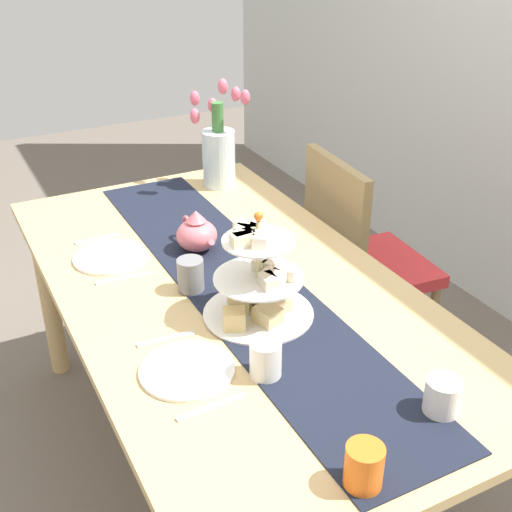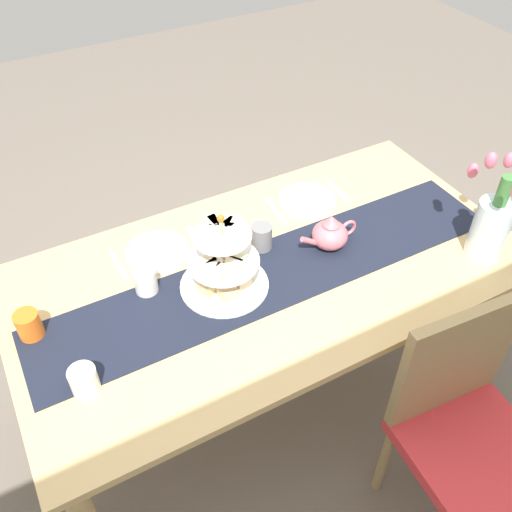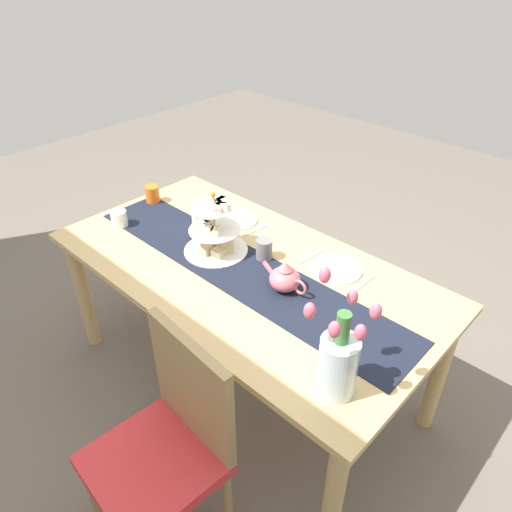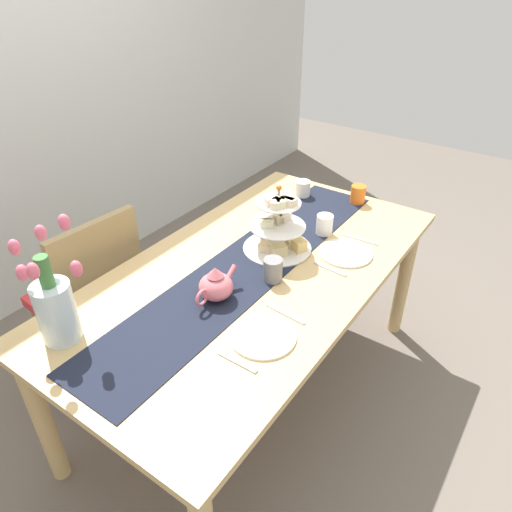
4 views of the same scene
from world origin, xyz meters
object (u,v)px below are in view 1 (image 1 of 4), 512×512
at_px(knife_left, 124,278).
at_px(mug_orange, 364,467).
at_px(fork_left, 98,239).
at_px(mug_grey, 191,275).
at_px(teapot, 197,234).
at_px(dinner_plate_left, 110,257).
at_px(dining_table, 231,312).
at_px(mug_white_text, 266,359).
at_px(tiered_cake_stand, 257,283).
at_px(cream_jug, 442,397).
at_px(dinner_plate_right, 187,370).
at_px(tulip_vase, 219,151).
at_px(fork_right, 166,339).
at_px(chair_left, 358,256).
at_px(knife_right, 212,407).

distance_m(knife_left, mug_orange, 0.99).
height_order(fork_left, mug_grey, mug_grey).
bearing_deg(knife_left, teapot, 104.81).
distance_m(dinner_plate_left, knife_left, 0.15).
bearing_deg(fork_left, mug_orange, 7.63).
relative_size(dining_table, dinner_plate_left, 7.81).
bearing_deg(mug_white_text, tiered_cake_stand, 156.83).
xyz_separation_m(cream_jug, dinner_plate_right, (-0.39, -0.44, -0.04)).
bearing_deg(tulip_vase, cream_jug, -4.54).
relative_size(mug_grey, mug_white_text, 1.00).
bearing_deg(dinner_plate_left, mug_orange, 8.61).
bearing_deg(mug_grey, cream_jug, 21.64).
xyz_separation_m(knife_left, mug_white_text, (0.59, 0.16, 0.04)).
distance_m(dinner_plate_right, mug_orange, 0.51).
distance_m(fork_right, mug_white_text, 0.29).
xyz_separation_m(dining_table, fork_left, (-0.47, -0.26, 0.10)).
bearing_deg(chair_left, mug_grey, -70.05).
xyz_separation_m(fork_left, mug_grey, (0.44, 0.15, 0.05)).
height_order(knife_right, mug_white_text, mug_white_text).
distance_m(knife_left, dinner_plate_right, 0.49).
relative_size(tulip_vase, fork_left, 2.93).
bearing_deg(knife_right, dining_table, 150.21).
distance_m(cream_jug, mug_orange, 0.29).
relative_size(dining_table, tiered_cake_stand, 5.91).
height_order(teapot, dinner_plate_left, teapot).
bearing_deg(fork_left, dinner_plate_left, 0.00).
bearing_deg(knife_left, mug_orange, 9.87).
bearing_deg(dinner_plate_left, chair_left, 90.00).
height_order(dining_table, mug_white_text, mug_white_text).
relative_size(dining_table, fork_right, 11.97).
distance_m(dining_table, fork_right, 0.33).
xyz_separation_m(cream_jug, mug_grey, (-0.73, -0.29, 0.01)).
xyz_separation_m(tulip_vase, fork_right, (0.88, -0.56, -0.14)).
distance_m(fork_left, dinner_plate_right, 0.78).
xyz_separation_m(mug_grey, mug_orange, (0.82, 0.02, -0.00)).
distance_m(knife_left, mug_white_text, 0.61).
bearing_deg(tiered_cake_stand, mug_grey, -152.43).
bearing_deg(tulip_vase, dining_table, -22.28).
relative_size(cream_jug, dinner_plate_left, 0.37).
distance_m(chair_left, mug_orange, 1.40).
distance_m(knife_right, mug_grey, 0.51).
height_order(fork_left, knife_right, same).
bearing_deg(cream_jug, knife_right, -118.62).
bearing_deg(cream_jug, knife_left, -153.27).
height_order(fork_right, knife_right, same).
bearing_deg(mug_grey, dinner_plate_left, -152.49).
bearing_deg(mug_grey, knife_right, -17.42).
distance_m(knife_left, mug_grey, 0.22).
relative_size(dinner_plate_left, mug_grey, 2.42).
height_order(tiered_cake_stand, knife_left, tiered_cake_stand).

